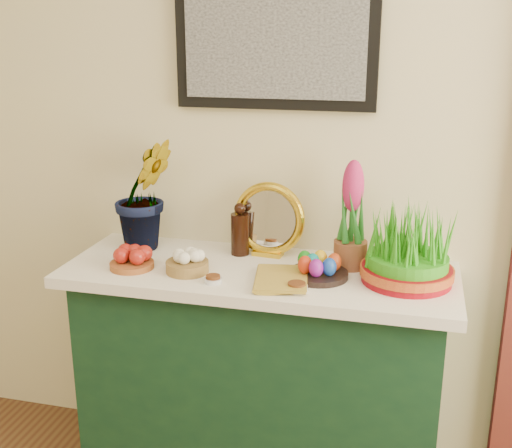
% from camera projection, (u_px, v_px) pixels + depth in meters
% --- Properties ---
extents(sideboard, '(1.30, 0.45, 0.85)m').
position_uv_depth(sideboard, '(259.00, 382.00, 2.44)').
color(sideboard, '#14381D').
rests_on(sideboard, ground).
extents(tablecloth, '(1.40, 0.55, 0.04)m').
position_uv_depth(tablecloth, '(259.00, 273.00, 2.31)').
color(tablecloth, white).
rests_on(tablecloth, sideboard).
extents(hyacinth_green, '(0.37, 0.37, 0.57)m').
position_uv_depth(hyacinth_green, '(144.00, 176.00, 2.44)').
color(hyacinth_green, '#236F22').
rests_on(hyacinth_green, tablecloth).
extents(apple_bowl, '(0.20, 0.20, 0.08)m').
position_uv_depth(apple_bowl, '(132.00, 259.00, 2.29)').
color(apple_bowl, brown).
rests_on(apple_bowl, tablecloth).
extents(garlic_basket, '(0.18, 0.18, 0.08)m').
position_uv_depth(garlic_basket, '(187.00, 263.00, 2.26)').
color(garlic_basket, olive).
rests_on(garlic_basket, tablecloth).
extents(vinegar_cruet, '(0.07, 0.07, 0.20)m').
position_uv_depth(vinegar_cruet, '(240.00, 232.00, 2.42)').
color(vinegar_cruet, black).
rests_on(vinegar_cruet, tablecloth).
extents(mirror, '(0.28, 0.09, 0.28)m').
position_uv_depth(mirror, '(269.00, 220.00, 2.41)').
color(mirror, gold).
rests_on(mirror, tablecloth).
extents(book, '(0.20, 0.26, 0.03)m').
position_uv_depth(book, '(255.00, 278.00, 2.17)').
color(book, '#B19132').
rests_on(book, tablecloth).
extents(spice_dish_left, '(0.06, 0.06, 0.03)m').
position_uv_depth(spice_dish_left, '(213.00, 279.00, 2.17)').
color(spice_dish_left, silver).
rests_on(spice_dish_left, tablecloth).
extents(spice_dish_right, '(0.07, 0.07, 0.03)m').
position_uv_depth(spice_dish_right, '(297.00, 287.00, 2.10)').
color(spice_dish_right, silver).
rests_on(spice_dish_right, tablecloth).
extents(egg_plate, '(0.23, 0.23, 0.09)m').
position_uv_depth(egg_plate, '(318.00, 268.00, 2.21)').
color(egg_plate, black).
rests_on(egg_plate, tablecloth).
extents(hyacinth_pink, '(0.12, 0.12, 0.39)m').
position_uv_depth(hyacinth_pink, '(352.00, 220.00, 2.26)').
color(hyacinth_pink, brown).
rests_on(hyacinth_pink, tablecloth).
extents(wheatgrass_sabzeh, '(0.31, 0.31, 0.26)m').
position_uv_depth(wheatgrass_sabzeh, '(408.00, 251.00, 2.15)').
color(wheatgrass_sabzeh, maroon).
rests_on(wheatgrass_sabzeh, tablecloth).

